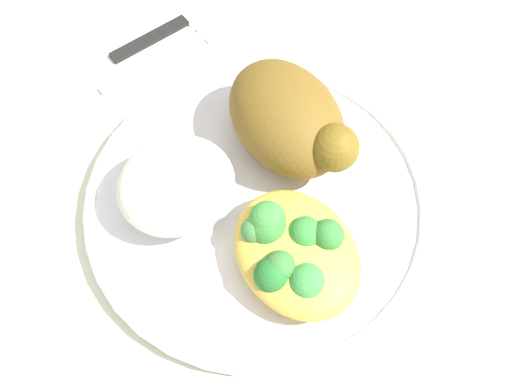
% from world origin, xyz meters
% --- Properties ---
extents(ground_plane, '(2.00, 2.00, 0.00)m').
position_xyz_m(ground_plane, '(0.00, 0.00, 0.00)').
color(ground_plane, silver).
extents(plate, '(0.27, 0.27, 0.02)m').
position_xyz_m(plate, '(0.00, 0.00, 0.01)').
color(plate, white).
rests_on(plate, ground_plane).
extents(roasted_chicken, '(0.12, 0.08, 0.06)m').
position_xyz_m(roasted_chicken, '(-0.03, 0.05, 0.05)').
color(roasted_chicken, brown).
rests_on(roasted_chicken, plate).
extents(rice_pile, '(0.08, 0.09, 0.05)m').
position_xyz_m(rice_pile, '(-0.03, -0.05, 0.04)').
color(rice_pile, white).
rests_on(rice_pile, plate).
extents(mac_cheese_with_broccoli, '(0.11, 0.08, 0.04)m').
position_xyz_m(mac_cheese_with_broccoli, '(0.06, -0.00, 0.03)').
color(mac_cheese_with_broccoli, gold).
rests_on(mac_cheese_with_broccoli, plate).
extents(fork, '(0.03, 0.14, 0.01)m').
position_xyz_m(fork, '(-0.18, 0.02, 0.00)').
color(fork, silver).
rests_on(fork, ground_plane).
extents(knife, '(0.04, 0.19, 0.01)m').
position_xyz_m(knife, '(-0.20, 0.04, 0.00)').
color(knife, black).
rests_on(knife, ground_plane).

